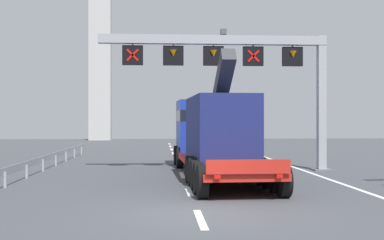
% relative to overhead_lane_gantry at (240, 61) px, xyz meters
% --- Properties ---
extents(ground, '(112.00, 112.00, 0.00)m').
position_rel_overhead_lane_gantry_xyz_m(ground, '(-2.99, -11.37, -5.54)').
color(ground, '#424449').
extents(lane_markings, '(0.20, 49.26, 0.01)m').
position_rel_overhead_lane_gantry_xyz_m(lane_markings, '(-3.01, 5.96, -5.53)').
color(lane_markings, silver).
rests_on(lane_markings, ground).
extents(edge_line_right, '(0.20, 63.00, 0.01)m').
position_rel_overhead_lane_gantry_xyz_m(edge_line_right, '(3.21, 0.63, -5.53)').
color(edge_line_right, silver).
rests_on(edge_line_right, ground).
extents(overhead_lane_gantry, '(11.70, 0.90, 7.12)m').
position_rel_overhead_lane_gantry_xyz_m(overhead_lane_gantry, '(0.00, 0.00, 0.00)').
color(overhead_lane_gantry, '#9EA0A5').
rests_on(overhead_lane_gantry, ground).
extents(heavy_haul_truck_red, '(3.45, 14.14, 5.30)m').
position_rel_overhead_lane_gantry_xyz_m(heavy_haul_truck_red, '(-1.60, -1.43, -3.55)').
color(heavy_haul_truck_red, red).
rests_on(heavy_haul_truck_red, ground).
extents(guardrail_left, '(0.13, 27.49, 0.76)m').
position_rel_overhead_lane_gantry_xyz_m(guardrail_left, '(-9.90, 0.37, -4.98)').
color(guardrail_left, '#999EA3').
rests_on(guardrail_left, ground).
extents(bridge_pylon_distant, '(9.00, 2.00, 34.20)m').
position_rel_overhead_lane_gantry_xyz_m(bridge_pylon_distant, '(-11.77, 40.72, 11.95)').
color(bridge_pylon_distant, '#B7B7B2').
rests_on(bridge_pylon_distant, ground).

